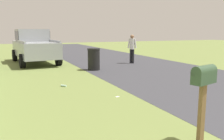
# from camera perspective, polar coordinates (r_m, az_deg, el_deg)

# --- Properties ---
(road_asphalt) EXTENTS (60.00, 6.52, 0.01)m
(road_asphalt) POSITION_cam_1_polar(r_m,az_deg,el_deg) (9.10, 25.05, -4.01)
(road_asphalt) COLOR #38383D
(road_asphalt) RESTS_ON ground
(mailbox) EXTENTS (0.32, 0.54, 1.40)m
(mailbox) POSITION_cam_1_polar(r_m,az_deg,el_deg) (4.35, 21.28, -2.54)
(mailbox) COLOR brown
(mailbox) RESTS_ON ground
(pickup_truck) EXTENTS (5.30, 2.57, 2.09)m
(pickup_truck) POSITION_cam_1_polar(r_m,az_deg,el_deg) (15.52, -18.37, 5.73)
(pickup_truck) COLOR #93999E
(pickup_truck) RESTS_ON ground
(trash_bin) EXTENTS (0.64, 0.64, 1.11)m
(trash_bin) POSITION_cam_1_polar(r_m,az_deg,el_deg) (12.04, -4.43, 2.64)
(trash_bin) COLOR black
(trash_bin) RESTS_ON ground
(pedestrian) EXTENTS (0.36, 0.47, 1.76)m
(pedestrian) POSITION_cam_1_polar(r_m,az_deg,el_deg) (14.54, 4.87, 5.64)
(pedestrian) COLOR black
(pedestrian) RESTS_ON ground
(litter_wrapper_midfield_b) EXTENTS (0.11, 0.14, 0.01)m
(litter_wrapper_midfield_b) POSITION_cam_1_polar(r_m,az_deg,el_deg) (7.21, 1.31, -6.46)
(litter_wrapper_midfield_b) COLOR silver
(litter_wrapper_midfield_b) RESTS_ON ground
(litter_bottle_far_scatter) EXTENTS (0.21, 0.20, 0.07)m
(litter_bottle_far_scatter) POSITION_cam_1_polar(r_m,az_deg,el_deg) (8.66, -11.62, -3.74)
(litter_bottle_far_scatter) COLOR #B2D8BF
(litter_bottle_far_scatter) RESTS_ON ground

